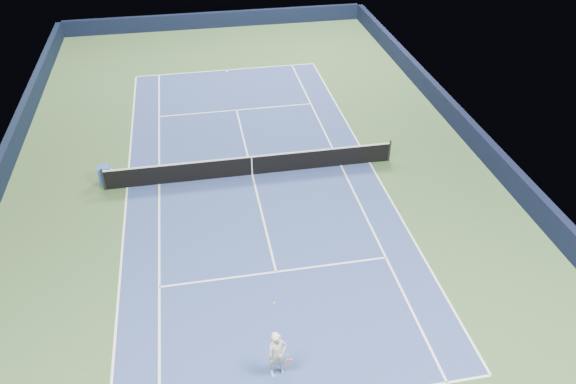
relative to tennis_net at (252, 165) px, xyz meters
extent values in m
plane|color=#33502C|center=(0.00, 0.00, -0.50)|extent=(40.00, 40.00, 0.00)
cube|color=black|center=(0.00, 19.82, 0.05)|extent=(22.00, 0.35, 1.10)
cube|color=black|center=(10.82, 0.00, 0.05)|extent=(0.35, 40.00, 1.10)
cube|color=navy|center=(0.00, 0.00, -0.50)|extent=(10.97, 23.77, 0.01)
cube|color=white|center=(0.00, 11.88, -0.50)|extent=(10.97, 0.08, 0.00)
cube|color=white|center=(5.49, 0.00, -0.50)|extent=(0.08, 23.77, 0.00)
cube|color=white|center=(-5.49, 0.00, -0.50)|extent=(0.08, 23.77, 0.00)
cube|color=white|center=(4.12, 0.00, -0.50)|extent=(0.08, 23.77, 0.00)
cube|color=white|center=(-4.12, 0.00, -0.50)|extent=(0.08, 23.77, 0.00)
cube|color=white|center=(0.00, 6.40, -0.50)|extent=(8.23, 0.08, 0.00)
cube|color=white|center=(0.00, -6.40, -0.50)|extent=(8.23, 0.08, 0.00)
cube|color=white|center=(0.00, 0.00, -0.50)|extent=(0.08, 12.80, 0.00)
cube|color=white|center=(0.00, 11.73, -0.50)|extent=(0.08, 0.30, 0.00)
cylinder|color=black|center=(-6.40, 0.00, 0.03)|extent=(0.10, 0.10, 1.07)
cylinder|color=black|center=(6.40, 0.00, 0.03)|extent=(0.10, 0.10, 1.07)
cube|color=black|center=(0.00, 0.00, -0.05)|extent=(12.80, 0.03, 0.91)
cube|color=white|center=(0.00, 0.00, 0.44)|extent=(12.80, 0.04, 0.06)
cube|color=white|center=(0.00, 0.00, -0.05)|extent=(0.05, 0.04, 0.91)
cube|color=blue|center=(-6.40, 0.57, -0.10)|extent=(0.53, 0.49, 0.81)
cube|color=white|center=(-6.11, 0.57, -0.05)|extent=(0.04, 0.36, 0.36)
imported|color=silver|center=(-0.68, -10.63, 0.33)|extent=(0.69, 0.55, 1.66)
cylinder|color=pink|center=(-0.36, -10.68, 0.20)|extent=(0.03, 0.03, 0.27)
cylinder|color=black|center=(-0.36, -10.68, -0.04)|extent=(0.27, 0.02, 0.27)
cylinder|color=pink|center=(-0.36, -10.68, -0.04)|extent=(0.29, 0.03, 0.29)
sphere|color=#C5D72D|center=(-0.58, -9.63, 1.38)|extent=(0.07, 0.07, 0.07)
camera|label=1|loc=(-2.29, -20.91, 13.48)|focal=35.00mm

